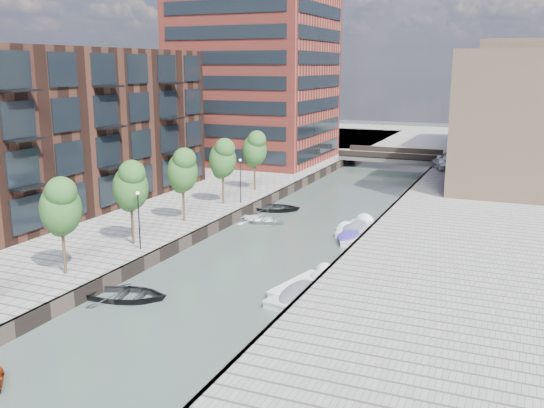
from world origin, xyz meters
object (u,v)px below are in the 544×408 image
Objects in this scene: tree_2 at (60,205)px; bridge at (391,157)px; tree_3 at (130,185)px; motorboat_3 at (348,236)px; sloop_4 at (274,211)px; tree_6 at (255,148)px; motorboat_4 at (357,228)px; sloop_1 at (126,299)px; tree_4 at (182,169)px; car at (442,164)px; motorboat_1 at (301,293)px; sloop_3 at (261,222)px; motorboat_2 at (309,285)px; tree_5 at (223,157)px.

bridge is at bearing 81.05° from tree_2.
tree_3 reaches higher than motorboat_3.
tree_2 is 1.17× the size of sloop_4.
motorboat_4 is (12.96, -7.86, -5.09)m from tree_6.
sloop_1 is at bearing -0.28° from tree_2.
tree_4 is at bearing 90.00° from tree_3.
tree_2 is at bearing -126.20° from motorboat_3.
bridge is at bearing 119.87° from car.
sloop_4 is (-4.71, -29.94, -1.39)m from bridge.
tree_2 is 22.49m from motorboat_3.
motorboat_1 is 1.07× the size of motorboat_3.
motorboat_4 is at bearing 25.34° from tree_4.
motorboat_3 is (8.49, 17.70, 0.19)m from sloop_1.
sloop_3 is at bearing -135.49° from car.
tree_3 is (0.00, 7.00, 0.00)m from tree_2.
tree_2 and tree_6 have the same top height.
tree_2 reaches higher than sloop_3.
sloop_3 is (-4.03, -34.51, -1.39)m from bridge.
tree_6 is at bearing -108.10° from bridge.
car is at bearing 87.17° from motorboat_1.
tree_3 is at bearing 18.64° from sloop_1.
motorboat_2 reaches higher than sloop_3.
motorboat_1 is at bearing -146.70° from sloop_3.
sloop_4 is (3.79, -3.94, -5.31)m from tree_6.
tree_5 is 22.14m from motorboat_1.
tree_2 is at bearing -90.00° from tree_4.
tree_5 reaches higher than car.
tree_3 reaches higher than motorboat_2.
car is at bearing 84.32° from motorboat_3.
motorboat_4 is at bearing 89.56° from motorboat_3.
tree_4 is 15.21m from motorboat_4.
car reaches higher than motorboat_1.
motorboat_3 is 31.00m from car.
sloop_1 is 19.51m from sloop_3.
tree_6 is at bearing 90.00° from tree_2.
motorboat_2 is (9.91, -17.90, 0.10)m from sloop_4.
car is (11.53, 29.00, 1.70)m from sloop_3.
tree_5 is 1.18× the size of sloop_1.
tree_2 is 6.92m from sloop_1.
motorboat_4 reaches higher than motorboat_3.
tree_2 is 1.00× the size of tree_4.
tree_6 is 1.05× the size of motorboat_2.
sloop_4 is 27.35m from car.
tree_3 is 21.00m from tree_6.
motorboat_2 is (13.71, -0.84, -5.20)m from tree_3.
motorboat_4 is (-0.87, 15.67, 0.01)m from motorboat_1.
motorboat_2 is 13.99m from motorboat_4.
tree_3 is 14.95m from motorboat_1.
tree_2 and tree_4 have the same top height.
motorboat_2 is (5.21, -47.84, -1.29)m from bridge.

